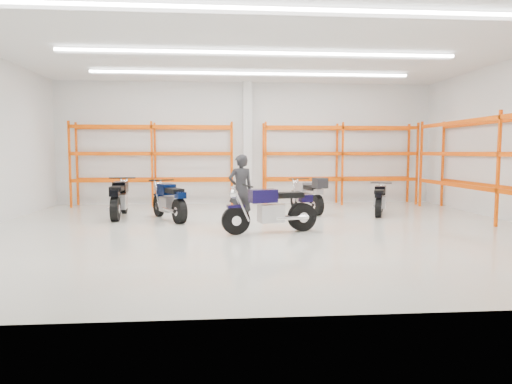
{
  "coord_description": "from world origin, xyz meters",
  "views": [
    {
      "loc": [
        -1.06,
        -11.15,
        1.92
      ],
      "look_at": [
        -0.11,
        0.5,
        0.9
      ],
      "focal_mm": 32.0,
      "sensor_mm": 36.0,
      "label": 1
    }
  ],
  "objects": [
    {
      "name": "ground",
      "position": [
        0.0,
        0.0,
        0.0
      ],
      "size": [
        14.0,
        14.0,
        0.0
      ],
      "primitive_type": "plane",
      "color": "beige",
      "rests_on": "ground"
    },
    {
      "name": "room_shell",
      "position": [
        0.0,
        0.03,
        3.28
      ],
      "size": [
        14.02,
        12.02,
        4.51
      ],
      "color": "white",
      "rests_on": "ground"
    },
    {
      "name": "motorcycle_main",
      "position": [
        0.25,
        -0.4,
        0.54
      ],
      "size": [
        2.34,
        0.87,
        1.16
      ],
      "color": "black",
      "rests_on": "ground"
    },
    {
      "name": "motorcycle_back_a",
      "position": [
        -3.99,
        2.43,
        0.54
      ],
      "size": [
        0.78,
        2.36,
        1.16
      ],
      "color": "black",
      "rests_on": "ground"
    },
    {
      "name": "motorcycle_back_b",
      "position": [
        -2.46,
        1.79,
        0.53
      ],
      "size": [
        1.2,
        2.11,
        1.13
      ],
      "color": "black",
      "rests_on": "ground"
    },
    {
      "name": "motorcycle_back_c",
      "position": [
        1.74,
        2.96,
        0.56
      ],
      "size": [
        0.95,
        2.24,
        1.16
      ],
      "color": "black",
      "rests_on": "ground"
    },
    {
      "name": "motorcycle_back_d",
      "position": [
        3.85,
        2.4,
        0.45
      ],
      "size": [
        0.96,
        1.87,
        0.97
      ],
      "color": "black",
      "rests_on": "ground"
    },
    {
      "name": "standing_man",
      "position": [
        -0.48,
        1.09,
        0.93
      ],
      "size": [
        0.78,
        0.62,
        1.87
      ],
      "primitive_type": "imported",
      "rotation": [
        0.0,
        0.0,
        3.42
      ],
      "color": "black",
      "rests_on": "ground"
    },
    {
      "name": "structural_column",
      "position": [
        0.0,
        5.82,
        2.25
      ],
      "size": [
        0.32,
        0.32,
        4.5
      ],
      "primitive_type": "cube",
      "color": "white",
      "rests_on": "ground"
    },
    {
      "name": "pallet_racking_back_left",
      "position": [
        -3.4,
        5.48,
        1.79
      ],
      "size": [
        5.67,
        0.87,
        3.0
      ],
      "color": "#ED4009",
      "rests_on": "ground"
    },
    {
      "name": "pallet_racking_back_right",
      "position": [
        3.4,
        5.48,
        1.79
      ],
      "size": [
        5.67,
        0.87,
        3.0
      ],
      "color": "#ED4009",
      "rests_on": "ground"
    }
  ]
}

